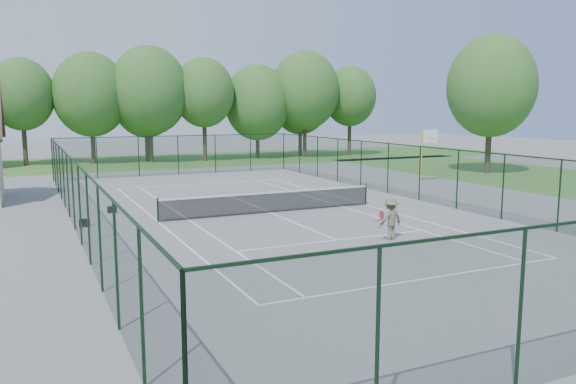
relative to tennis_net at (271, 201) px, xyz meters
name	(u,v)px	position (x,y,z in m)	size (l,w,h in m)	color
ground	(271,213)	(0.00, 0.00, -0.58)	(140.00, 140.00, 0.00)	gray
grass_far	(148,162)	(0.00, 30.00, -0.57)	(80.00, 16.00, 0.01)	#498030
grass_side	(549,178)	(24.00, 4.00, -0.57)	(14.00, 40.00, 0.01)	#498030
court_lines	(271,213)	(0.00, 0.00, -0.57)	(11.05, 23.85, 0.01)	white
tennis_net	(271,201)	(0.00, 0.00, 0.00)	(11.08, 0.08, 1.10)	black
fence_enclosure	(271,181)	(0.00, 0.00, 0.98)	(18.05, 36.05, 3.02)	#1C3A25
tree_line_far	(145,99)	(0.00, 30.00, 5.42)	(39.40, 6.40, 9.70)	#453226
basketball_goal	(426,145)	(14.47, 6.27, 1.99)	(1.20, 1.43, 3.65)	yellow
tree_side	(491,86)	(22.43, 8.55, 6.22)	(6.80, 6.80, 10.77)	#453226
sports_bag_a	(85,223)	(-8.57, 0.43, -0.41)	(0.42, 0.25, 0.34)	black
sports_bag_b	(112,209)	(-7.03, 3.35, -0.42)	(0.41, 0.25, 0.32)	black
tennis_player	(391,219)	(1.97, -7.17, 0.24)	(2.14, 0.86, 1.63)	#606549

